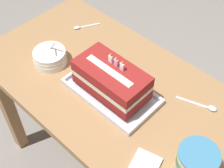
# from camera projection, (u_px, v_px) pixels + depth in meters

# --- Properties ---
(dining_table) EXTENTS (1.18, 0.64, 0.76)m
(dining_table) POSITION_uv_depth(u_px,v_px,m) (113.00, 103.00, 1.40)
(dining_table) COLOR #9E754C
(dining_table) RESTS_ON ground_plane
(foil_tray) EXTENTS (0.37, 0.21, 0.02)m
(foil_tray) POSITION_uv_depth(u_px,v_px,m) (111.00, 92.00, 1.27)
(foil_tray) COLOR silver
(foil_tray) RESTS_ON dining_table
(birthday_cake) EXTENTS (0.29, 0.15, 0.16)m
(birthday_cake) POSITION_uv_depth(u_px,v_px,m) (111.00, 80.00, 1.21)
(birthday_cake) COLOR maroon
(birthday_cake) RESTS_ON foil_tray
(bowl_stack) EXTENTS (0.14, 0.14, 0.12)m
(bowl_stack) POSITION_uv_depth(u_px,v_px,m) (50.00, 57.00, 1.37)
(bowl_stack) COLOR white
(bowl_stack) RESTS_ON dining_table
(ice_cream_tub) EXTENTS (0.13, 0.13, 0.10)m
(ice_cream_tub) POSITION_uv_depth(u_px,v_px,m) (197.00, 161.00, 1.02)
(ice_cream_tub) COLOR silver
(ice_cream_tub) RESTS_ON dining_table
(serving_spoon_near_tray) EXTENTS (0.08, 0.12, 0.01)m
(serving_spoon_near_tray) POSITION_uv_depth(u_px,v_px,m) (81.00, 27.00, 1.54)
(serving_spoon_near_tray) COLOR silver
(serving_spoon_near_tray) RESTS_ON dining_table
(serving_spoon_by_bowls) EXTENTS (0.16, 0.07, 0.01)m
(serving_spoon_by_bowls) POSITION_uv_depth(u_px,v_px,m) (208.00, 107.00, 1.22)
(serving_spoon_by_bowls) COLOR silver
(serving_spoon_by_bowls) RESTS_ON dining_table
(napkin_pile) EXTENTS (0.11, 0.10, 0.01)m
(napkin_pile) POSITION_uv_depth(u_px,v_px,m) (146.00, 164.00, 1.06)
(napkin_pile) COLOR white
(napkin_pile) RESTS_ON dining_table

